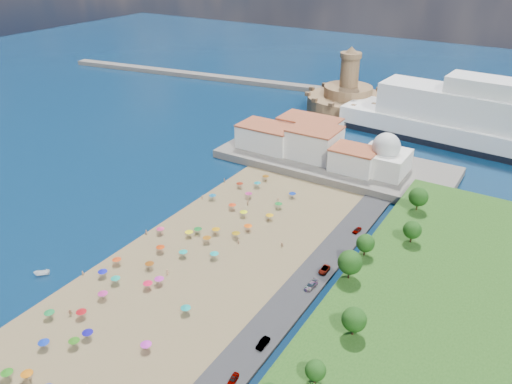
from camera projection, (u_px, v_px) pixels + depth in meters
The scene contains 12 objects.
ground at pixel (198, 247), 143.35m from camera, with size 700.00×700.00×0.00m, color #071938.
terrace at pixel (334, 162), 193.10m from camera, with size 90.00×36.00×3.00m, color #59544C.
jetty at pixel (321, 126), 229.94m from camera, with size 18.00×70.00×2.40m, color #59544C.
breakwater at pixel (208, 77), 309.65m from camera, with size 200.00×7.00×2.60m, color #59544C.
waterfront_buildings at pixel (306, 140), 196.74m from camera, with size 57.00×29.00×11.00m.
domed_building at pixel (385, 157), 178.80m from camera, with size 16.00×16.00×15.00m.
fortress at pixel (347, 99), 250.06m from camera, with size 40.00×40.00×32.40m.
beach_parasols at pixel (173, 256), 135.86m from camera, with size 31.56×110.86×2.20m.
beachgoers at pixel (179, 246), 141.82m from camera, with size 39.31×91.80×1.89m.
moored_boats at pixel (9, 290), 124.81m from camera, with size 5.74×22.73×1.57m.
parked_cars at pixel (306, 291), 123.72m from camera, with size 2.38×69.89×1.35m.
hillside_trees at pixel (354, 283), 112.58m from camera, with size 13.73×108.31×7.58m.
Camera 1 is at (77.21, -93.27, 80.11)m, focal length 35.00 mm.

